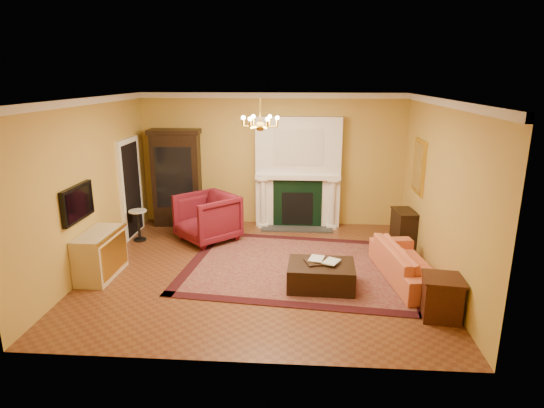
# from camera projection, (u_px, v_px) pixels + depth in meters

# --- Properties ---
(floor) EXTENTS (6.00, 5.50, 0.02)m
(floor) POSITION_uv_depth(u_px,v_px,m) (261.00, 270.00, 8.15)
(floor) COLOR brown
(floor) RESTS_ON ground
(ceiling) EXTENTS (6.00, 5.50, 0.02)m
(ceiling) POSITION_uv_depth(u_px,v_px,m) (260.00, 98.00, 7.33)
(ceiling) COLOR silver
(ceiling) RESTS_ON wall_back
(wall_back) EXTENTS (6.00, 0.02, 3.00)m
(wall_back) POSITION_uv_depth(u_px,v_px,m) (272.00, 160.00, 10.39)
(wall_back) COLOR #C69547
(wall_back) RESTS_ON floor
(wall_front) EXTENTS (6.00, 0.02, 3.00)m
(wall_front) POSITION_uv_depth(u_px,v_px,m) (237.00, 247.00, 5.09)
(wall_front) COLOR #C69547
(wall_front) RESTS_ON floor
(wall_left) EXTENTS (0.02, 5.50, 3.00)m
(wall_left) POSITION_uv_depth(u_px,v_px,m) (90.00, 186.00, 7.95)
(wall_left) COLOR #C69547
(wall_left) RESTS_ON floor
(wall_right) EXTENTS (0.02, 5.50, 3.00)m
(wall_right) POSITION_uv_depth(u_px,v_px,m) (441.00, 191.00, 7.54)
(wall_right) COLOR #C69547
(wall_right) RESTS_ON floor
(fireplace) EXTENTS (1.90, 0.70, 2.50)m
(fireplace) POSITION_uv_depth(u_px,v_px,m) (298.00, 175.00, 10.25)
(fireplace) COLOR white
(fireplace) RESTS_ON wall_back
(crown_molding) EXTENTS (6.00, 5.50, 0.12)m
(crown_molding) POSITION_uv_depth(u_px,v_px,m) (265.00, 99.00, 8.27)
(crown_molding) COLOR white
(crown_molding) RESTS_ON ceiling
(doorway) EXTENTS (0.08, 1.05, 2.10)m
(doorway) POSITION_uv_depth(u_px,v_px,m) (131.00, 188.00, 9.70)
(doorway) COLOR white
(doorway) RESTS_ON wall_left
(tv_panel) EXTENTS (0.09, 0.95, 0.58)m
(tv_panel) POSITION_uv_depth(u_px,v_px,m) (78.00, 203.00, 7.41)
(tv_panel) COLOR black
(tv_panel) RESTS_ON wall_left
(gilt_mirror) EXTENTS (0.06, 0.76, 1.05)m
(gilt_mirror) POSITION_uv_depth(u_px,v_px,m) (419.00, 167.00, 8.84)
(gilt_mirror) COLOR gold
(gilt_mirror) RESTS_ON wall_right
(chandelier) EXTENTS (0.63, 0.55, 0.53)m
(chandelier) POSITION_uv_depth(u_px,v_px,m) (260.00, 123.00, 7.44)
(chandelier) COLOR gold
(chandelier) RESTS_ON ceiling
(oriental_rug) EXTENTS (4.44, 3.51, 0.02)m
(oriental_rug) POSITION_uv_depth(u_px,v_px,m) (301.00, 267.00, 8.26)
(oriental_rug) COLOR #4F111E
(oriental_rug) RESTS_ON floor
(china_cabinet) EXTENTS (1.08, 0.54, 2.11)m
(china_cabinet) POSITION_uv_depth(u_px,v_px,m) (177.00, 180.00, 10.40)
(china_cabinet) COLOR black
(china_cabinet) RESTS_ON floor
(wingback_armchair) EXTENTS (1.46, 1.46, 1.10)m
(wingback_armchair) POSITION_uv_depth(u_px,v_px,m) (207.00, 216.00, 9.45)
(wingback_armchair) COLOR maroon
(wingback_armchair) RESTS_ON floor
(pedestal_table) EXTENTS (0.37, 0.37, 0.66)m
(pedestal_table) POSITION_uv_depth(u_px,v_px,m) (139.00, 223.00, 9.49)
(pedestal_table) COLOR black
(pedestal_table) RESTS_ON floor
(commode) EXTENTS (0.52, 1.08, 0.79)m
(commode) POSITION_uv_depth(u_px,v_px,m) (100.00, 255.00, 7.78)
(commode) COLOR beige
(commode) RESTS_ON floor
(coral_sofa) EXTENTS (0.90, 2.09, 0.79)m
(coral_sofa) POSITION_uv_depth(u_px,v_px,m) (410.00, 258.00, 7.65)
(coral_sofa) COLOR #DB7145
(coral_sofa) RESTS_ON floor
(end_table) EXTENTS (0.57, 0.57, 0.59)m
(end_table) POSITION_uv_depth(u_px,v_px,m) (442.00, 299.00, 6.46)
(end_table) COLOR #3C1A10
(end_table) RESTS_ON floor
(console_table) EXTENTS (0.44, 0.68, 0.71)m
(console_table) POSITION_uv_depth(u_px,v_px,m) (404.00, 229.00, 9.24)
(console_table) COLOR black
(console_table) RESTS_ON floor
(leather_ottoman) EXTENTS (1.10, 0.81, 0.40)m
(leather_ottoman) POSITION_uv_depth(u_px,v_px,m) (321.00, 275.00, 7.40)
(leather_ottoman) COLOR black
(leather_ottoman) RESTS_ON oriental_rug
(ottoman_tray) EXTENTS (0.50, 0.44, 0.03)m
(ottoman_tray) POSITION_uv_depth(u_px,v_px,m) (319.00, 262.00, 7.41)
(ottoman_tray) COLOR black
(ottoman_tray) RESTS_ON leather_ottoman
(book_a) EXTENTS (0.23, 0.08, 0.30)m
(book_a) POSITION_uv_depth(u_px,v_px,m) (310.00, 250.00, 7.44)
(book_a) COLOR gray
(book_a) RESTS_ON ottoman_tray
(book_b) EXTENTS (0.21, 0.12, 0.31)m
(book_b) POSITION_uv_depth(u_px,v_px,m) (325.00, 252.00, 7.35)
(book_b) COLOR gray
(book_b) RESTS_ON ottoman_tray
(topiary_left) EXTENTS (0.18, 0.18, 0.47)m
(topiary_left) POSITION_uv_depth(u_px,v_px,m) (268.00, 162.00, 10.18)
(topiary_left) COLOR tan
(topiary_left) RESTS_ON fireplace
(topiary_right) EXTENTS (0.16, 0.16, 0.42)m
(topiary_right) POSITION_uv_depth(u_px,v_px,m) (323.00, 164.00, 10.10)
(topiary_right) COLOR tan
(topiary_right) RESTS_ON fireplace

